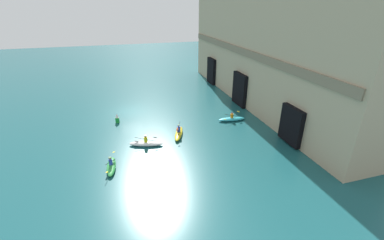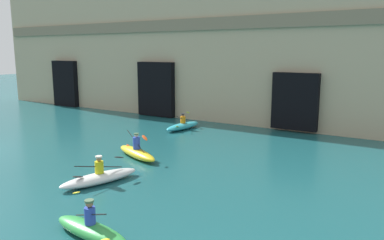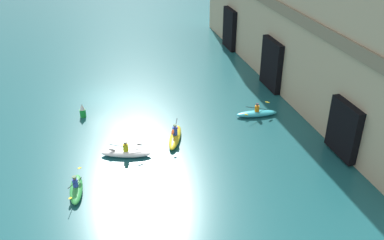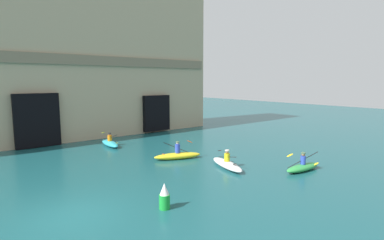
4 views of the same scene
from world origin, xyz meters
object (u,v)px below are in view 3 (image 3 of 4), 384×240
Objects in this scene: kayak_cyan at (257,113)px; kayak_white at (126,153)px; kayak_yellow at (175,137)px; kayak_green at (76,189)px; marker_buoy at (83,111)px.

kayak_white is (2.93, -10.38, -0.00)m from kayak_cyan.
kayak_yellow reaches higher than kayak_cyan.
kayak_yellow is (1.81, -6.83, 0.02)m from kayak_cyan.
kayak_cyan is 7.07m from kayak_yellow.
kayak_green reaches higher than kayak_cyan.
kayak_yellow is (-4.12, 6.81, 0.02)m from kayak_green.
kayak_green is at bearing -4.77° from marker_buoy.
kayak_green is 9.29m from marker_buoy.
kayak_green is at bearing -37.49° from kayak_yellow.
marker_buoy is at bearing 179.38° from kayak_green.
kayak_yellow is 2.97× the size of marker_buoy.
kayak_white is at bearing 136.76° from kayak_green.
kayak_white is 3.05× the size of marker_buoy.
kayak_white is 1.03× the size of kayak_yellow.
kayak_green is at bearing 59.30° from kayak_white.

